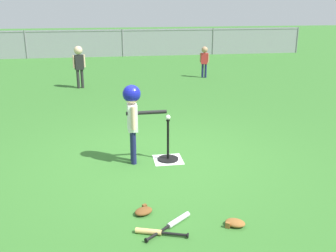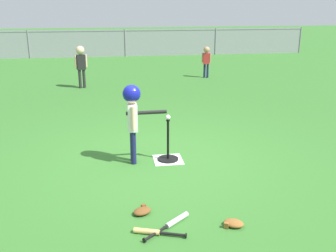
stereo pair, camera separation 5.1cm
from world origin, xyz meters
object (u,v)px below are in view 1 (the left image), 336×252
at_px(batting_tee, 168,154).
at_px(spare_bat_silver, 174,222).
at_px(glove_by_plate, 235,223).
at_px(fielder_deep_right, 204,58).
at_px(fielder_near_left, 79,61).
at_px(spare_bat_wood, 154,232).
at_px(baseball_on_tee, 168,117).
at_px(batter_child, 133,108).
at_px(glove_near_bats, 144,211).

relative_size(batting_tee, spare_bat_silver, 1.15).
bearing_deg(glove_by_plate, fielder_deep_right, 78.19).
distance_m(fielder_near_left, glove_by_plate, 7.71).
height_order(batting_tee, spare_bat_wood, batting_tee).
height_order(baseball_on_tee, spare_bat_wood, baseball_on_tee).
relative_size(batting_tee, fielder_deep_right, 0.67).
relative_size(batting_tee, fielder_near_left, 0.56).
relative_size(baseball_on_tee, batter_child, 0.06).
distance_m(baseball_on_tee, glove_near_bats, 1.75).
relative_size(batting_tee, spare_bat_wood, 1.17).
relative_size(batter_child, spare_bat_silver, 2.12).
bearing_deg(fielder_near_left, fielder_deep_right, 14.17).
xyz_separation_m(baseball_on_tee, fielder_near_left, (-1.60, 5.46, 0.06)).
bearing_deg(batting_tee, batter_child, -178.54).
distance_m(baseball_on_tee, spare_bat_wood, 2.13).
distance_m(batting_tee, glove_by_plate, 1.99).
bearing_deg(fielder_deep_right, glove_near_bats, -108.82).
distance_m(spare_bat_wood, glove_near_bats, 0.44).
distance_m(fielder_near_left, spare_bat_silver, 7.45).
distance_m(batter_child, glove_by_plate, 2.31).
relative_size(baseball_on_tee, fielder_deep_right, 0.08).
xyz_separation_m(glove_by_plate, glove_near_bats, (-0.96, 0.41, 0.00)).
bearing_deg(spare_bat_wood, glove_by_plate, 1.73).
xyz_separation_m(batting_tee, batter_child, (-0.53, -0.01, 0.75)).
bearing_deg(glove_by_plate, batting_tee, 102.50).
height_order(baseball_on_tee, spare_bat_silver, baseball_on_tee).
bearing_deg(baseball_on_tee, fielder_near_left, 106.32).
relative_size(fielder_near_left, glove_near_bats, 4.30).
bearing_deg(baseball_on_tee, spare_bat_wood, -103.22).
bearing_deg(fielder_deep_right, glove_by_plate, -101.81).
bearing_deg(spare_bat_silver, batting_tee, 83.07).
distance_m(batter_child, spare_bat_silver, 2.01).
xyz_separation_m(batting_tee, fielder_near_left, (-1.60, 5.46, 0.65)).
relative_size(fielder_deep_right, spare_bat_silver, 1.72).
xyz_separation_m(batting_tee, baseball_on_tee, (-0.00, 0.00, 0.59)).
bearing_deg(fielder_deep_right, baseball_on_tee, -108.76).
distance_m(spare_bat_silver, glove_by_plate, 0.66).
xyz_separation_m(fielder_near_left, spare_bat_silver, (1.38, -7.29, -0.72)).
relative_size(fielder_deep_right, glove_by_plate, 3.60).
height_order(fielder_near_left, glove_near_bats, fielder_near_left).
relative_size(batter_child, glove_by_plate, 4.43).
height_order(batter_child, spare_bat_wood, batter_child).
xyz_separation_m(spare_bat_silver, glove_by_plate, (0.65, -0.12, 0.01)).
bearing_deg(batting_tee, glove_by_plate, -77.50).
bearing_deg(glove_by_plate, spare_bat_wood, -178.27).
xyz_separation_m(fielder_near_left, glove_by_plate, (2.03, -7.41, -0.71)).
bearing_deg(fielder_near_left, baseball_on_tee, -73.68).
distance_m(baseball_on_tee, glove_by_plate, 2.10).
distance_m(batting_tee, batter_child, 0.92).
height_order(batting_tee, batter_child, batter_child).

